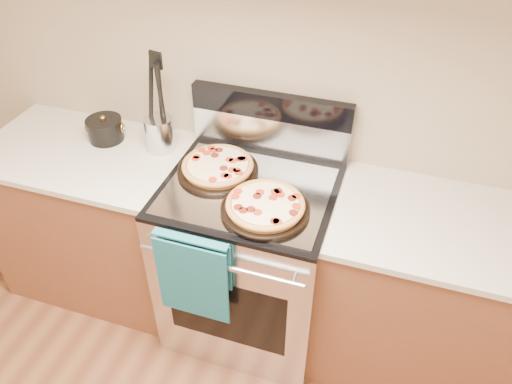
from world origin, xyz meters
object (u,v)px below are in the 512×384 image
(range_body, at_px, (250,261))
(utensil_crock, at_px, (160,134))
(saucepan, at_px, (105,130))
(pepperoni_pizza_front, at_px, (265,206))
(pepperoni_pizza_back, at_px, (218,167))

(range_body, relative_size, utensil_crock, 5.25)
(utensil_crock, height_order, saucepan, utensil_crock)
(range_body, relative_size, pepperoni_pizza_front, 2.47)
(pepperoni_pizza_back, relative_size, saucepan, 2.12)
(saucepan, bearing_deg, utensil_crock, 1.55)
(range_body, relative_size, saucepan, 5.26)
(pepperoni_pizza_front, bearing_deg, pepperoni_pizza_back, 145.98)
(range_body, bearing_deg, pepperoni_pizza_back, 162.01)
(pepperoni_pizza_front, distance_m, saucepan, 0.97)
(range_body, distance_m, utensil_crock, 0.77)
(pepperoni_pizza_back, height_order, pepperoni_pizza_front, same)
(utensil_crock, bearing_deg, pepperoni_pizza_front, -25.64)
(pepperoni_pizza_front, bearing_deg, utensil_crock, 154.36)
(range_body, bearing_deg, utensil_crock, 162.31)
(range_body, xyz_separation_m, pepperoni_pizza_front, (0.12, -0.14, 0.50))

